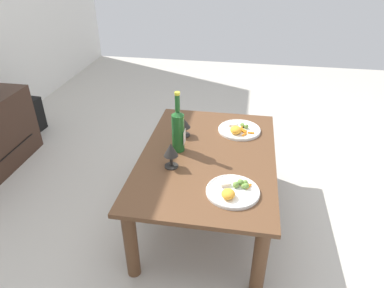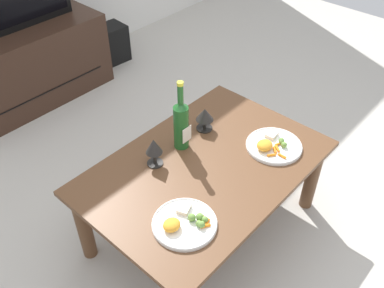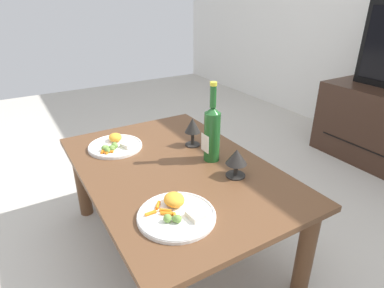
{
  "view_description": "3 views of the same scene",
  "coord_description": "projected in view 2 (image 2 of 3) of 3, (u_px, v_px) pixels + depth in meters",
  "views": [
    {
      "loc": [
        -1.66,
        -0.19,
        1.53
      ],
      "look_at": [
        -0.04,
        0.09,
        0.54
      ],
      "focal_mm": 32.22,
      "sensor_mm": 36.0,
      "label": 1
    },
    {
      "loc": [
        -1.1,
        -0.9,
        1.81
      ],
      "look_at": [
        -0.02,
        0.07,
        0.56
      ],
      "focal_mm": 39.44,
      "sensor_mm": 36.0,
      "label": 2
    },
    {
      "loc": [
        1.12,
        -0.58,
        1.16
      ],
      "look_at": [
        0.01,
        0.08,
        0.55
      ],
      "focal_mm": 30.24,
      "sensor_mm": 36.0,
      "label": 3
    }
  ],
  "objects": [
    {
      "name": "tv_stand",
      "position": [
        28.0,
        65.0,
        3.01
      ],
      "size": [
        1.11,
        0.47,
        0.54
      ],
      "color": "#382319",
      "rests_on": "ground_plane"
    },
    {
      "name": "dinner_plate_left",
      "position": [
        184.0,
        223.0,
        1.68
      ],
      "size": [
        0.26,
        0.26,
        0.05
      ],
      "color": "white",
      "rests_on": "dining_table"
    },
    {
      "name": "wine_bottle",
      "position": [
        181.0,
        123.0,
        1.97
      ],
      "size": [
        0.07,
        0.07,
        0.36
      ],
      "color": "#1E5923",
      "rests_on": "dining_table"
    },
    {
      "name": "ground_plane",
      "position": [
        204.0,
        227.0,
        2.25
      ],
      "size": [
        6.4,
        6.4,
        0.0
      ],
      "primitive_type": "plane",
      "color": "#B7B2A8"
    },
    {
      "name": "dining_table",
      "position": [
        205.0,
        177.0,
        2.0
      ],
      "size": [
        1.14,
        0.77,
        0.46
      ],
      "color": "brown",
      "rests_on": "ground_plane"
    },
    {
      "name": "goblet_left",
      "position": [
        154.0,
        148.0,
        1.9
      ],
      "size": [
        0.08,
        0.08,
        0.15
      ],
      "color": "black",
      "rests_on": "dining_table"
    },
    {
      "name": "floor_speaker",
      "position": [
        113.0,
        43.0,
        3.52
      ],
      "size": [
        0.22,
        0.22,
        0.3
      ],
      "primitive_type": "cube",
      "rotation": [
        0.0,
        0.0,
        -0.08
      ],
      "color": "black",
      "rests_on": "ground_plane"
    },
    {
      "name": "goblet_right",
      "position": [
        205.0,
        116.0,
        2.11
      ],
      "size": [
        0.09,
        0.09,
        0.12
      ],
      "color": "black",
      "rests_on": "dining_table"
    },
    {
      "name": "dinner_plate_right",
      "position": [
        273.0,
        145.0,
        2.04
      ],
      "size": [
        0.27,
        0.27,
        0.06
      ],
      "color": "white",
      "rests_on": "dining_table"
    }
  ]
}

